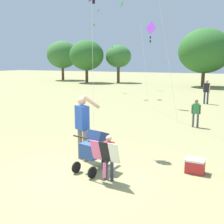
{
  "coord_description": "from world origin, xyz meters",
  "views": [
    {
      "loc": [
        3.31,
        -5.25,
        2.68
      ],
      "look_at": [
        0.01,
        1.52,
        1.3
      ],
      "focal_mm": 44.49,
      "sensor_mm": 36.0,
      "label": 1
    }
  ],
  "objects_px": {
    "kite_green_novelty": "(151,31)",
    "person_kid_running": "(206,90)",
    "stroller": "(95,147)",
    "person_red_shirt": "(196,111)",
    "cooler_box": "(195,166)",
    "child_with_butterfly_kite": "(108,154)",
    "person_adult_flyer": "(82,122)"
  },
  "relations": [
    {
      "from": "person_adult_flyer",
      "to": "cooler_box",
      "type": "xyz_separation_m",
      "value": [
        2.93,
        0.42,
        -0.88
      ]
    },
    {
      "from": "child_with_butterfly_kite",
      "to": "person_adult_flyer",
      "type": "bearing_deg",
      "value": 143.47
    },
    {
      "from": "person_kid_running",
      "to": "person_red_shirt",
      "type": "bearing_deg",
      "value": -85.88
    },
    {
      "from": "child_with_butterfly_kite",
      "to": "person_adult_flyer",
      "type": "xyz_separation_m",
      "value": [
        -1.24,
        0.92,
        0.42
      ]
    },
    {
      "from": "child_with_butterfly_kite",
      "to": "kite_green_novelty",
      "type": "bearing_deg",
      "value": 103.69
    },
    {
      "from": "child_with_butterfly_kite",
      "to": "person_kid_running",
      "type": "xyz_separation_m",
      "value": [
        0.4,
        13.01,
        0.27
      ]
    },
    {
      "from": "person_red_shirt",
      "to": "cooler_box",
      "type": "xyz_separation_m",
      "value": [
        0.81,
        -4.88,
        -0.5
      ]
    },
    {
      "from": "kite_green_novelty",
      "to": "person_kid_running",
      "type": "bearing_deg",
      "value": 40.03
    },
    {
      "from": "person_adult_flyer",
      "to": "stroller",
      "type": "xyz_separation_m",
      "value": [
        0.67,
        -0.51,
        -0.45
      ]
    },
    {
      "from": "stroller",
      "to": "kite_green_novelty",
      "type": "relative_size",
      "value": 0.22
    },
    {
      "from": "child_with_butterfly_kite",
      "to": "stroller",
      "type": "xyz_separation_m",
      "value": [
        -0.56,
        0.4,
        -0.03
      ]
    },
    {
      "from": "person_red_shirt",
      "to": "cooler_box",
      "type": "bearing_deg",
      "value": -80.58
    },
    {
      "from": "stroller",
      "to": "person_red_shirt",
      "type": "relative_size",
      "value": 0.97
    },
    {
      "from": "person_kid_running",
      "to": "stroller",
      "type": "bearing_deg",
      "value": -94.36
    },
    {
      "from": "person_adult_flyer",
      "to": "person_red_shirt",
      "type": "distance_m",
      "value": 5.73
    },
    {
      "from": "kite_green_novelty",
      "to": "person_red_shirt",
      "type": "distance_m",
      "value": 6.63
    },
    {
      "from": "kite_green_novelty",
      "to": "cooler_box",
      "type": "height_order",
      "value": "kite_green_novelty"
    },
    {
      "from": "cooler_box",
      "to": "stroller",
      "type": "bearing_deg",
      "value": -157.58
    },
    {
      "from": "kite_green_novelty",
      "to": "cooler_box",
      "type": "distance_m",
      "value": 10.96
    },
    {
      "from": "person_adult_flyer",
      "to": "kite_green_novelty",
      "type": "xyz_separation_m",
      "value": [
        -1.33,
        9.6,
        3.31
      ]
    },
    {
      "from": "person_adult_flyer",
      "to": "stroller",
      "type": "height_order",
      "value": "person_adult_flyer"
    },
    {
      "from": "kite_green_novelty",
      "to": "person_kid_running",
      "type": "height_order",
      "value": "kite_green_novelty"
    },
    {
      "from": "stroller",
      "to": "kite_green_novelty",
      "type": "height_order",
      "value": "kite_green_novelty"
    },
    {
      "from": "child_with_butterfly_kite",
      "to": "stroller",
      "type": "relative_size",
      "value": 0.94
    },
    {
      "from": "person_adult_flyer",
      "to": "person_kid_running",
      "type": "distance_m",
      "value": 12.2
    },
    {
      "from": "child_with_butterfly_kite",
      "to": "kite_green_novelty",
      "type": "distance_m",
      "value": 11.45
    },
    {
      "from": "person_red_shirt",
      "to": "child_with_butterfly_kite",
      "type": "bearing_deg",
      "value": -98.11
    },
    {
      "from": "stroller",
      "to": "cooler_box",
      "type": "xyz_separation_m",
      "value": [
        2.26,
        0.93,
        -0.43
      ]
    },
    {
      "from": "person_adult_flyer",
      "to": "child_with_butterfly_kite",
      "type": "bearing_deg",
      "value": -36.53
    },
    {
      "from": "child_with_butterfly_kite",
      "to": "person_red_shirt",
      "type": "relative_size",
      "value": 0.91
    },
    {
      "from": "child_with_butterfly_kite",
      "to": "cooler_box",
      "type": "distance_m",
      "value": 2.21
    },
    {
      "from": "child_with_butterfly_kite",
      "to": "kite_green_novelty",
      "type": "xyz_separation_m",
      "value": [
        -2.56,
        10.52,
        3.73
      ]
    }
  ]
}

